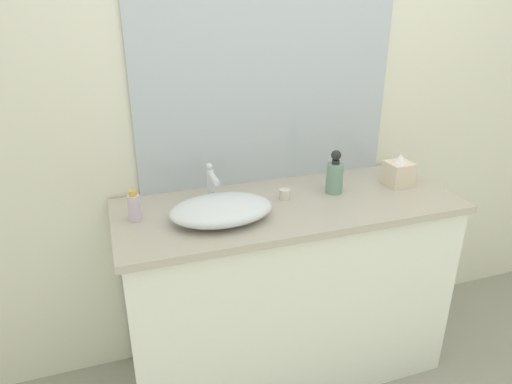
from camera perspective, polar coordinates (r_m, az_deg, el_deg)
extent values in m
cube|color=silver|center=(2.18, 3.90, 12.31)|extent=(6.00, 0.06, 2.60)
cube|color=white|center=(2.21, 3.79, -12.31)|extent=(1.43, 0.53, 0.86)
cube|color=#B3A998|center=(1.98, 4.13, -1.76)|extent=(1.47, 0.57, 0.03)
cube|color=#B2BCC6|center=(2.08, 1.45, 15.30)|extent=(1.19, 0.01, 1.06)
ellipsoid|color=silver|center=(1.81, -4.28, -2.18)|extent=(0.41, 0.28, 0.09)
cylinder|color=silver|center=(1.95, -5.57, 0.62)|extent=(0.03, 0.03, 0.15)
cylinder|color=silver|center=(1.88, -5.24, 1.71)|extent=(0.03, 0.11, 0.03)
sphere|color=silver|center=(1.94, -5.79, 3.16)|extent=(0.03, 0.03, 0.03)
cylinder|color=gray|center=(2.08, 9.64, 1.68)|extent=(0.08, 0.08, 0.13)
cylinder|color=#252929|center=(2.05, 9.79, 3.66)|extent=(0.03, 0.03, 0.02)
sphere|color=#232726|center=(2.04, 9.84, 4.48)|extent=(0.04, 0.04, 0.04)
cylinder|color=black|center=(2.03, 9.99, 4.39)|extent=(0.02, 0.02, 0.02)
cylinder|color=silver|center=(1.86, -14.75, -1.92)|extent=(0.05, 0.05, 0.11)
cylinder|color=gold|center=(1.83, -14.95, -0.12)|extent=(0.03, 0.03, 0.02)
cube|color=beige|center=(2.24, 17.14, 2.17)|extent=(0.12, 0.12, 0.11)
cone|color=white|center=(2.21, 17.36, 3.94)|extent=(0.06, 0.06, 0.04)
cylinder|color=silver|center=(2.00, 3.55, -0.29)|extent=(0.05, 0.05, 0.05)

